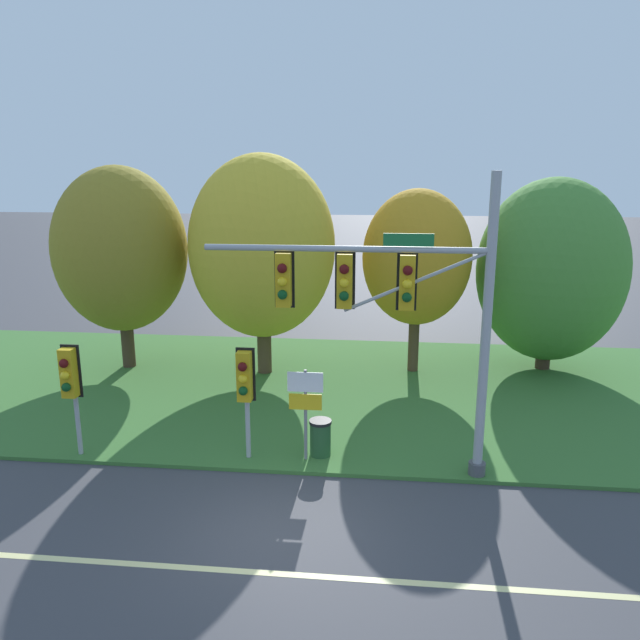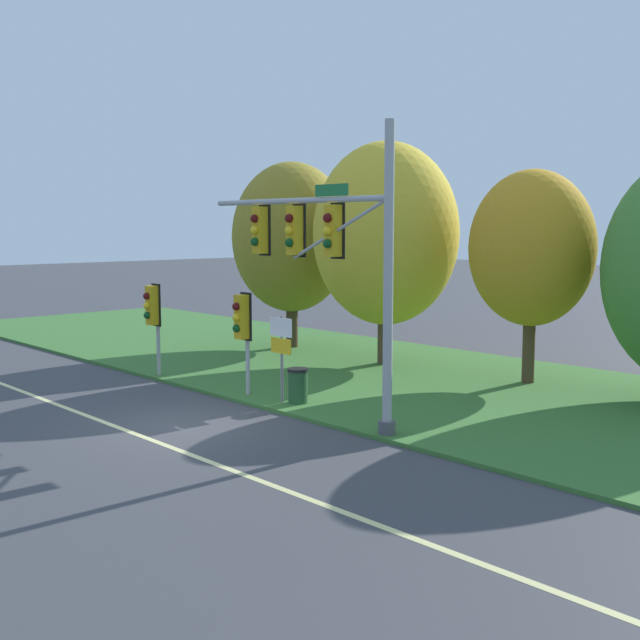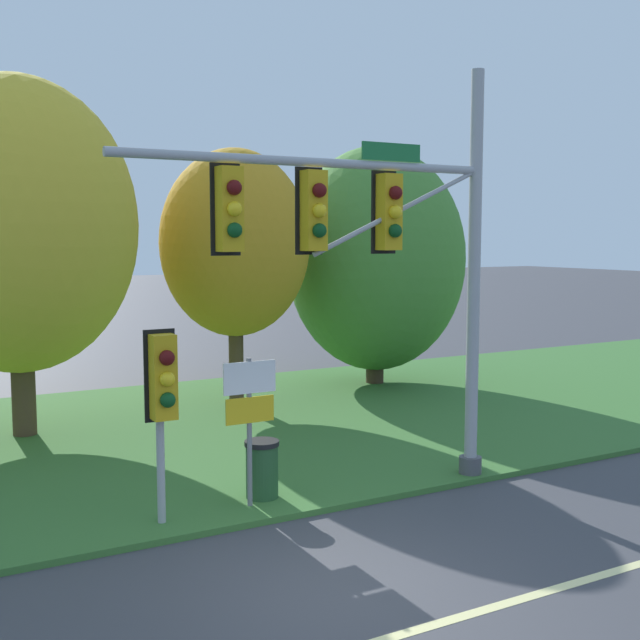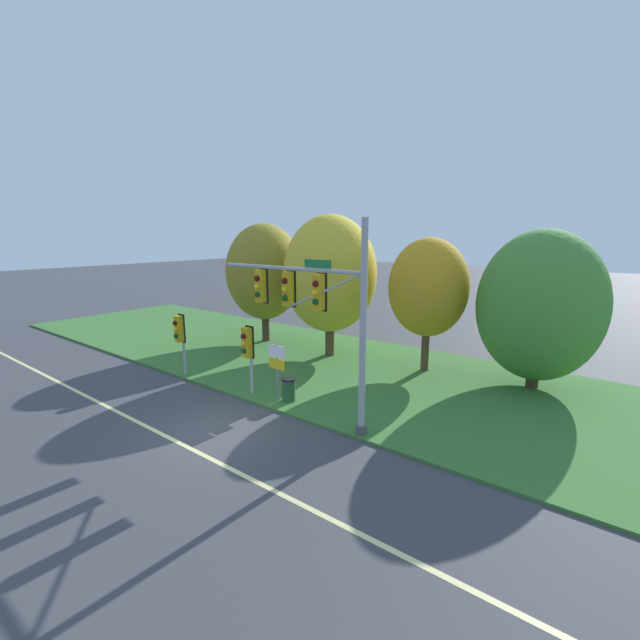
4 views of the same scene
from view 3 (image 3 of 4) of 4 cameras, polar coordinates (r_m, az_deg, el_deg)
ground_plane at (r=10.28m, az=2.11°, el=-18.68°), size 160.00×160.00×0.00m
lane_stripe at (r=9.38m, az=6.23°, el=-21.23°), size 36.00×0.16×0.01m
grass_verge at (r=17.45m, az=-12.36°, el=-8.23°), size 48.00×11.50×0.10m
traffic_signal_mast at (r=12.94m, az=4.25°, el=5.70°), size 6.55×0.49×7.00m
pedestrian_signal_further_along at (r=11.69m, az=-11.11°, el=-4.72°), size 0.46×0.55×2.86m
route_sign_post at (r=12.47m, az=-5.03°, el=-6.24°), size 0.87×0.08×2.33m
tree_left_of_mast at (r=17.82m, az=-20.74°, el=6.29°), size 4.92×4.92×7.50m
tree_behind_signpost at (r=19.98m, az=-6.07°, el=5.44°), size 3.71×3.71×6.35m
tree_mid_verge at (r=22.86m, az=3.97°, el=4.33°), size 5.06×5.06×6.72m
trash_bin at (r=13.13m, az=-4.15°, el=-10.50°), size 0.56×0.56×0.93m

